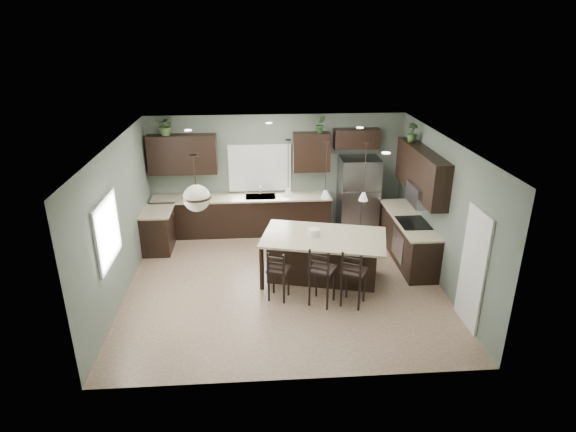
# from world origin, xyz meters

# --- Properties ---
(ground) EXTENTS (6.00, 6.00, 0.00)m
(ground) POSITION_xyz_m (0.00, 0.00, 0.00)
(ground) COLOR #9E8466
(ground) RESTS_ON ground
(pantry_door) EXTENTS (0.04, 0.82, 2.04)m
(pantry_door) POSITION_xyz_m (2.98, -1.55, 1.02)
(pantry_door) COLOR white
(pantry_door) RESTS_ON ground
(window_back) EXTENTS (1.35, 0.02, 1.00)m
(window_back) POSITION_xyz_m (-0.40, 2.73, 1.55)
(window_back) COLOR white
(window_back) RESTS_ON room_shell
(window_left) EXTENTS (0.02, 1.10, 1.00)m
(window_left) POSITION_xyz_m (-2.98, -0.80, 1.55)
(window_left) COLOR white
(window_left) RESTS_ON room_shell
(left_return_cabs) EXTENTS (0.60, 0.90, 0.90)m
(left_return_cabs) POSITION_xyz_m (-2.70, 1.70, 0.45)
(left_return_cabs) COLOR black
(left_return_cabs) RESTS_ON ground
(left_return_countertop) EXTENTS (0.66, 0.96, 0.04)m
(left_return_countertop) POSITION_xyz_m (-2.68, 1.70, 0.92)
(left_return_countertop) COLOR beige
(left_return_countertop) RESTS_ON left_return_cabs
(back_lower_cabs) EXTENTS (4.20, 0.60, 0.90)m
(back_lower_cabs) POSITION_xyz_m (-0.85, 2.45, 0.45)
(back_lower_cabs) COLOR black
(back_lower_cabs) RESTS_ON ground
(back_countertop) EXTENTS (4.20, 0.66, 0.04)m
(back_countertop) POSITION_xyz_m (-0.85, 2.43, 0.92)
(back_countertop) COLOR beige
(back_countertop) RESTS_ON back_lower_cabs
(sink_inset) EXTENTS (0.70, 0.45, 0.01)m
(sink_inset) POSITION_xyz_m (-0.40, 2.43, 0.94)
(sink_inset) COLOR gray
(sink_inset) RESTS_ON back_countertop
(faucet) EXTENTS (0.02, 0.02, 0.28)m
(faucet) POSITION_xyz_m (-0.40, 2.40, 1.08)
(faucet) COLOR silver
(faucet) RESTS_ON back_countertop
(back_upper_left) EXTENTS (1.55, 0.34, 0.90)m
(back_upper_left) POSITION_xyz_m (-2.15, 2.58, 1.95)
(back_upper_left) COLOR black
(back_upper_left) RESTS_ON room_shell
(back_upper_right) EXTENTS (0.85, 0.34, 0.90)m
(back_upper_right) POSITION_xyz_m (0.80, 2.58, 1.95)
(back_upper_right) COLOR black
(back_upper_right) RESTS_ON room_shell
(fridge_header) EXTENTS (1.05, 0.34, 0.45)m
(fridge_header) POSITION_xyz_m (1.85, 2.58, 2.25)
(fridge_header) COLOR black
(fridge_header) RESTS_ON room_shell
(right_lower_cabs) EXTENTS (0.60, 2.35, 0.90)m
(right_lower_cabs) POSITION_xyz_m (2.70, 0.87, 0.45)
(right_lower_cabs) COLOR black
(right_lower_cabs) RESTS_ON ground
(right_countertop) EXTENTS (0.66, 2.35, 0.04)m
(right_countertop) POSITION_xyz_m (2.68, 0.87, 0.92)
(right_countertop) COLOR beige
(right_countertop) RESTS_ON right_lower_cabs
(cooktop) EXTENTS (0.58, 0.75, 0.02)m
(cooktop) POSITION_xyz_m (2.68, 0.60, 0.94)
(cooktop) COLOR black
(cooktop) RESTS_ON right_countertop
(wall_oven_front) EXTENTS (0.01, 0.72, 0.60)m
(wall_oven_front) POSITION_xyz_m (2.40, 0.60, 0.45)
(wall_oven_front) COLOR gray
(wall_oven_front) RESTS_ON right_lower_cabs
(right_upper_cabs) EXTENTS (0.34, 2.35, 0.90)m
(right_upper_cabs) POSITION_xyz_m (2.83, 0.87, 1.95)
(right_upper_cabs) COLOR black
(right_upper_cabs) RESTS_ON room_shell
(microwave) EXTENTS (0.40, 0.75, 0.40)m
(microwave) POSITION_xyz_m (2.78, 0.60, 1.55)
(microwave) COLOR gray
(microwave) RESTS_ON right_upper_cabs
(refrigerator) EXTENTS (0.90, 0.74, 1.85)m
(refrigerator) POSITION_xyz_m (1.91, 2.33, 0.93)
(refrigerator) COLOR gray
(refrigerator) RESTS_ON ground
(kitchen_island) EXTENTS (2.60, 1.86, 0.92)m
(kitchen_island) POSITION_xyz_m (0.77, 0.11, 0.46)
(kitchen_island) COLOR black
(kitchen_island) RESTS_ON ground
(serving_dish) EXTENTS (0.24, 0.24, 0.14)m
(serving_dish) POSITION_xyz_m (0.58, 0.16, 0.99)
(serving_dish) COLOR silver
(serving_dish) RESTS_ON kitchen_island
(bar_stool_left) EXTENTS (0.47, 0.47, 0.99)m
(bar_stool_left) POSITION_xyz_m (-0.14, -0.55, 0.50)
(bar_stool_left) COLOR black
(bar_stool_left) RESTS_ON ground
(bar_stool_center) EXTENTS (0.57, 0.57, 1.14)m
(bar_stool_center) POSITION_xyz_m (0.63, -0.78, 0.57)
(bar_stool_center) COLOR black
(bar_stool_center) RESTS_ON ground
(bar_stool_right) EXTENTS (0.55, 0.55, 1.10)m
(bar_stool_right) POSITION_xyz_m (1.18, -0.85, 0.55)
(bar_stool_right) COLOR black
(bar_stool_right) RESTS_ON ground
(pendant_left) EXTENTS (0.17, 0.17, 1.10)m
(pendant_left) POSITION_xyz_m (0.09, 0.28, 2.25)
(pendant_left) COLOR white
(pendant_left) RESTS_ON room_shell
(pendant_center) EXTENTS (0.17, 0.17, 1.10)m
(pendant_center) POSITION_xyz_m (0.77, 0.11, 2.25)
(pendant_center) COLOR white
(pendant_center) RESTS_ON room_shell
(pendant_right) EXTENTS (0.17, 0.17, 1.10)m
(pendant_right) POSITION_xyz_m (1.45, -0.06, 2.25)
(pendant_right) COLOR white
(pendant_right) RESTS_ON room_shell
(chandelier) EXTENTS (0.49, 0.49, 0.98)m
(chandelier) POSITION_xyz_m (-1.49, -0.68, 2.31)
(chandelier) COLOR beige
(chandelier) RESTS_ON room_shell
(plant_back_left) EXTENTS (0.45, 0.40, 0.45)m
(plant_back_left) POSITION_xyz_m (-2.46, 2.55, 2.63)
(plant_back_left) COLOR #3C5A27
(plant_back_left) RESTS_ON back_upper_left
(plant_back_right) EXTENTS (0.23, 0.18, 0.40)m
(plant_back_right) POSITION_xyz_m (1.00, 2.55, 2.60)
(plant_back_right) COLOR #2C5424
(plant_back_right) RESTS_ON back_upper_right
(plant_right_wall) EXTENTS (0.23, 0.23, 0.39)m
(plant_right_wall) POSITION_xyz_m (2.80, 1.55, 2.59)
(plant_right_wall) COLOR #2E4E22
(plant_right_wall) RESTS_ON right_upper_cabs
(room_shell) EXTENTS (6.00, 6.00, 6.00)m
(room_shell) POSITION_xyz_m (0.00, 0.00, 1.70)
(room_shell) COLOR #5C695C
(room_shell) RESTS_ON ground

